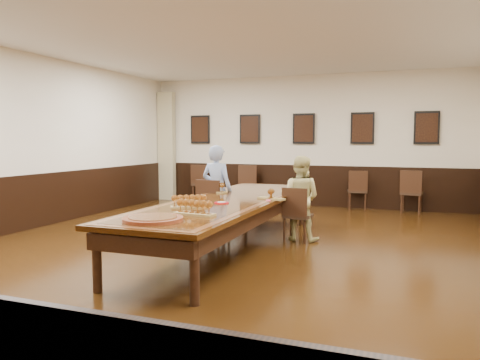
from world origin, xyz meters
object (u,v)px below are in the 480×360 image
at_px(spare_chair_a, 202,183).
at_px(person_man, 217,190).
at_px(spare_chair_c, 357,190).
at_px(chair_man, 214,207).
at_px(chair_woman, 298,214).
at_px(spare_chair_d, 412,192).
at_px(spare_chair_b, 249,184).
at_px(conference_table, 228,209).
at_px(person_woman, 300,198).
at_px(carved_platter, 153,219).

bearing_deg(spare_chair_a, person_man, 121.10).
bearing_deg(spare_chair_c, chair_man, 52.32).
height_order(chair_woman, spare_chair_d, spare_chair_d).
height_order(chair_woman, spare_chair_b, spare_chair_b).
distance_m(spare_chair_a, conference_table, 5.53).
distance_m(chair_man, conference_table, 1.07).
bearing_deg(spare_chair_c, conference_table, 63.14).
xyz_separation_m(spare_chair_a, spare_chair_c, (4.02, -0.02, -0.03)).
bearing_deg(spare_chair_b, person_man, 90.66).
xyz_separation_m(person_woman, conference_table, (-0.85, -1.01, -0.08)).
xyz_separation_m(chair_woman, spare_chair_c, (0.49, 3.89, 0.02)).
bearing_deg(conference_table, carved_platter, -92.21).
bearing_deg(spare_chair_d, person_woman, 70.21).
xyz_separation_m(spare_chair_d, person_woman, (-1.68, -3.60, 0.21)).
bearing_deg(person_man, spare_chair_a, -55.02).
height_order(chair_man, spare_chair_b, spare_chair_b).
height_order(spare_chair_b, spare_chair_c, spare_chair_b).
relative_size(chair_woman, spare_chair_b, 0.89).
bearing_deg(spare_chair_a, person_woman, 135.48).
bearing_deg(spare_chair_c, person_man, 51.86).
distance_m(person_man, person_woman, 1.45).
height_order(chair_woman, person_woman, person_woman).
distance_m(chair_woman, carved_platter, 3.08).
relative_size(spare_chair_c, person_woman, 0.67).
bearing_deg(carved_platter, spare_chair_c, 78.36).
xyz_separation_m(spare_chair_b, spare_chair_d, (3.92, -0.22, -0.01)).
xyz_separation_m(spare_chair_d, person_man, (-3.13, -3.64, 0.29)).
bearing_deg(spare_chair_d, spare_chair_a, 2.84).
bearing_deg(spare_chair_d, carved_platter, 73.77).
distance_m(conference_table, carved_platter, 2.01).
height_order(person_woman, carved_platter, person_woman).
bearing_deg(person_man, person_woman, -171.84).
bearing_deg(chair_man, chair_woman, -171.50).
bearing_deg(chair_man, spare_chair_d, -123.49).
distance_m(chair_woman, person_man, 1.48).
bearing_deg(conference_table, chair_woman, 47.70).
relative_size(conference_table, carved_platter, 6.80).
xyz_separation_m(chair_man, person_woman, (1.46, 0.14, 0.20)).
bearing_deg(spare_chair_a, spare_chair_d, -179.78).
bearing_deg(person_man, spare_chair_b, -71.92).
xyz_separation_m(person_man, conference_table, (0.60, -0.97, -0.16)).
relative_size(spare_chair_a, person_man, 0.63).
height_order(spare_chair_a, person_woman, person_woman).
distance_m(spare_chair_d, person_woman, 3.97).
bearing_deg(carved_platter, person_man, 100.03).
relative_size(chair_man, conference_table, 0.19).
height_order(spare_chair_c, person_man, person_man).
bearing_deg(spare_chair_d, conference_table, 66.55).
relative_size(spare_chair_b, person_woman, 0.72).
bearing_deg(chair_woman, spare_chair_c, -92.64).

